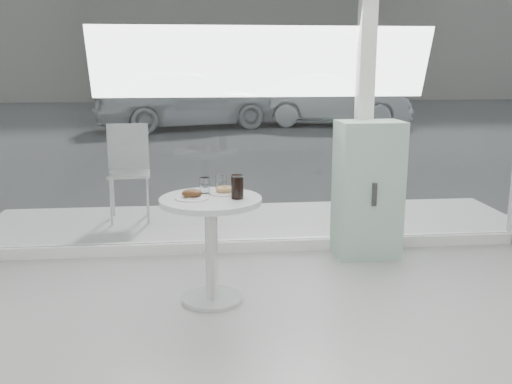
{
  "coord_description": "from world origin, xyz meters",
  "views": [
    {
      "loc": [
        -0.57,
        -1.99,
        1.69
      ],
      "look_at": [
        -0.2,
        1.7,
        0.85
      ],
      "focal_mm": 40.0,
      "sensor_mm": 36.0,
      "label": 1
    }
  ],
  "objects": [
    {
      "name": "mint_cabinet",
      "position": [
        0.9,
        2.78,
        0.6
      ],
      "size": [
        0.57,
        0.4,
        1.21
      ],
      "rotation": [
        0.0,
        0.0,
        0.04
      ],
      "color": "#8DB49E",
      "rests_on": "ground"
    },
    {
      "name": "street",
      "position": [
        0.0,
        16.0,
        -0.0
      ],
      "size": [
        40.0,
        24.0,
        0.0
      ],
      "primitive_type": "cube",
      "color": "#313131",
      "rests_on": "ground"
    },
    {
      "name": "plate_donut",
      "position": [
        -0.4,
        2.02,
        0.79
      ],
      "size": [
        0.22,
        0.22,
        0.05
      ],
      "color": "white",
      "rests_on": "main_table"
    },
    {
      "name": "car_white",
      "position": [
        -0.9,
        13.14,
        0.79
      ],
      "size": [
        4.98,
        3.1,
        1.58
      ],
      "primitive_type": "imported",
      "rotation": [
        0.0,
        0.0,
        1.86
      ],
      "color": "silver",
      "rests_on": "street"
    },
    {
      "name": "far_building",
      "position": [
        0.0,
        25.0,
        4.0
      ],
      "size": [
        40.0,
        2.0,
        8.0
      ],
      "primitive_type": "cube",
      "color": "gray",
      "rests_on": "ground"
    },
    {
      "name": "patio_chair",
      "position": [
        -1.32,
        4.1,
        0.62
      ],
      "size": [
        0.47,
        0.47,
        1.01
      ],
      "rotation": [
        0.0,
        0.0,
        0.09
      ],
      "color": "silver",
      "rests_on": "patio_deck"
    },
    {
      "name": "storefront",
      "position": [
        0.07,
        3.0,
        1.71
      ],
      "size": [
        5.0,
        0.14,
        3.0
      ],
      "color": "white",
      "rests_on": "ground"
    },
    {
      "name": "plate_fritter",
      "position": [
        -0.63,
        1.88,
        0.8
      ],
      "size": [
        0.23,
        0.23,
        0.07
      ],
      "color": "white",
      "rests_on": "main_table"
    },
    {
      "name": "water_tumbler_b",
      "position": [
        -0.42,
        2.1,
        0.83
      ],
      "size": [
        0.08,
        0.08,
        0.13
      ],
      "color": "white",
      "rests_on": "main_table"
    },
    {
      "name": "cola_glass",
      "position": [
        -0.31,
        1.86,
        0.85
      ],
      "size": [
        0.09,
        0.09,
        0.17
      ],
      "color": "white",
      "rests_on": "main_table"
    },
    {
      "name": "car_silver",
      "position": [
        3.09,
        13.52,
        0.68
      ],
      "size": [
        4.33,
        2.05,
        1.37
      ],
      "primitive_type": "imported",
      "rotation": [
        0.0,
        0.0,
        1.42
      ],
      "color": "#A4A6AC",
      "rests_on": "street"
    },
    {
      "name": "patio_deck",
      "position": [
        0.0,
        3.8,
        0.03
      ],
      "size": [
        5.6,
        1.6,
        0.05
      ],
      "primitive_type": "cube",
      "color": "beige",
      "rests_on": "ground"
    },
    {
      "name": "water_tumbler_a",
      "position": [
        -0.54,
        2.05,
        0.82
      ],
      "size": [
        0.07,
        0.07,
        0.12
      ],
      "color": "white",
      "rests_on": "main_table"
    },
    {
      "name": "main_table",
      "position": [
        -0.5,
        1.9,
        0.55
      ],
      "size": [
        0.72,
        0.72,
        0.77
      ],
      "color": "silver",
      "rests_on": "ground"
    }
  ]
}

